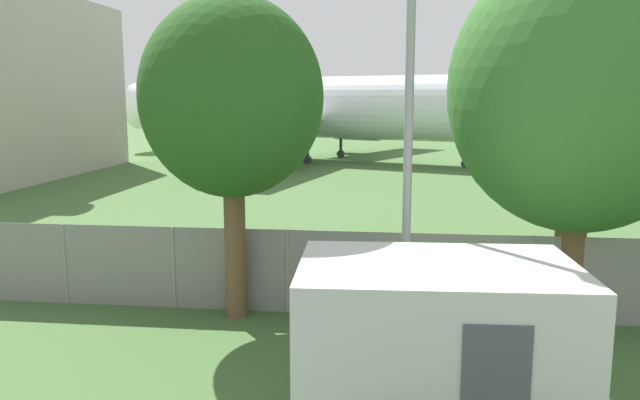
# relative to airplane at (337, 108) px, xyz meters

# --- Properties ---
(perimeter_fence) EXTENTS (56.07, 0.07, 1.84)m
(perimeter_fence) POSITION_rel_airplane_xyz_m (-0.64, -32.62, -2.93)
(perimeter_fence) COLOR gray
(perimeter_fence) RESTS_ON ground
(airplane) EXTENTS (37.03, 29.01, 12.78)m
(airplane) POSITION_rel_airplane_xyz_m (0.00, 0.00, 0.00)
(airplane) COLOR white
(airplane) RESTS_ON ground
(portable_cabin) EXTENTS (3.99, 2.72, 2.35)m
(portable_cabin) POSITION_rel_airplane_xyz_m (4.79, -36.93, -2.67)
(portable_cabin) COLOR silver
(portable_cabin) RESTS_ON ground
(tree_near_hangar) EXTENTS (5.22, 5.22, 7.67)m
(tree_near_hangar) POSITION_rel_airplane_xyz_m (7.80, -32.42, 0.93)
(tree_near_hangar) COLOR brown
(tree_near_hangar) RESTS_ON ground
(tree_left_of_cabin) EXTENTS (3.74, 3.74, 6.71)m
(tree_left_of_cabin) POSITION_rel_airplane_xyz_m (0.86, -32.97, 0.77)
(tree_left_of_cabin) COLOR brown
(tree_left_of_cabin) RESTS_ON ground
(light_mast) EXTENTS (0.44, 0.44, 7.19)m
(light_mast) POSITION_rel_airplane_xyz_m (4.40, -34.34, 0.59)
(light_mast) COLOR #99999E
(light_mast) RESTS_ON ground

